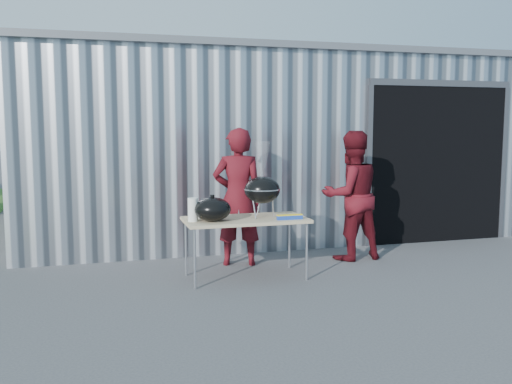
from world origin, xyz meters
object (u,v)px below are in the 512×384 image
object	(u,v)px
folding_table	(245,221)
person_cook	(238,197)
kettle_grill	(262,184)
person_bystander	(351,196)

from	to	relation	value
folding_table	person_cook	world-z (taller)	person_cook
folding_table	person_cook	distance (m)	0.73
kettle_grill	person_bystander	size ratio (longest dim) A/B	0.52
kettle_grill	folding_table	bearing A→B (deg)	-175.56
kettle_grill	person_bystander	world-z (taller)	person_bystander
folding_table	person_cook	bearing A→B (deg)	83.00
kettle_grill	person_cook	distance (m)	0.73
kettle_grill	person_cook	size ratio (longest dim) A/B	0.51
folding_table	kettle_grill	size ratio (longest dim) A/B	1.60
folding_table	person_bystander	size ratio (longest dim) A/B	0.83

